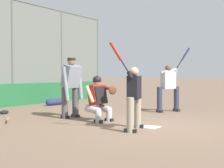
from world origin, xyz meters
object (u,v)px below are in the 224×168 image
(spare_bat_near_backstop, at_px, (7,120))
(fielding_glove_on_dirt, at_px, (4,112))
(batter_on_deck, at_px, (169,86))
(umpire_home, at_px, (71,85))
(catcher_behind_plate, at_px, (99,98))
(equipment_bag_dugout_side, at_px, (57,102))
(batter_at_plate, at_px, (134,96))

(spare_bat_near_backstop, xyz_separation_m, fielding_glove_on_dirt, (-0.91, -1.36, 0.03))
(batter_on_deck, xyz_separation_m, fielding_glove_on_dirt, (3.55, -4.24, -0.83))
(umpire_home, distance_m, fielding_glove_on_dirt, 2.66)
(catcher_behind_plate, bearing_deg, umpire_home, -87.47)
(catcher_behind_plate, relative_size, equipment_bag_dugout_side, 1.06)
(catcher_behind_plate, bearing_deg, fielding_glove_on_dirt, -75.56)
(batter_on_deck, bearing_deg, umpire_home, 177.92)
(fielding_glove_on_dirt, bearing_deg, umpire_home, 102.45)
(catcher_behind_plate, xyz_separation_m, equipment_bag_dugout_side, (-2.74, -4.25, -0.51))
(catcher_behind_plate, distance_m, equipment_bag_dugout_side, 5.08)
(umpire_home, distance_m, spare_bat_near_backstop, 2.04)
(spare_bat_near_backstop, xyz_separation_m, equipment_bag_dugout_side, (-4.10, -2.07, 0.11))
(catcher_behind_plate, distance_m, batter_on_deck, 3.18)
(catcher_behind_plate, height_order, spare_bat_near_backstop, catcher_behind_plate)
(spare_bat_near_backstop, bearing_deg, batter_at_plate, -128.00)
(umpire_home, xyz_separation_m, fielding_glove_on_dirt, (0.54, -2.45, -0.91))
(batter_at_plate, height_order, fielding_glove_on_dirt, batter_at_plate)
(batter_at_plate, relative_size, catcher_behind_plate, 1.61)
(umpire_home, bearing_deg, batter_at_plate, 80.64)
(equipment_bag_dugout_side, bearing_deg, batter_at_plate, 59.46)
(catcher_behind_plate, relative_size, fielding_glove_on_dirt, 3.80)
(catcher_behind_plate, xyz_separation_m, spare_bat_near_backstop, (1.36, -2.18, -0.62))
(spare_bat_near_backstop, distance_m, equipment_bag_dugout_side, 4.60)
(spare_bat_near_backstop, bearing_deg, batter_on_deck, -82.04)
(spare_bat_near_backstop, bearing_deg, catcher_behind_plate, -107.17)
(umpire_home, bearing_deg, spare_bat_near_backstop, -30.27)
(batter_on_deck, distance_m, spare_bat_near_backstop, 5.38)
(batter_at_plate, relative_size, equipment_bag_dugout_side, 1.70)
(batter_at_plate, relative_size, fielding_glove_on_dirt, 6.11)
(batter_at_plate, height_order, equipment_bag_dugout_side, batter_at_plate)
(batter_at_plate, distance_m, catcher_behind_plate, 1.61)
(batter_on_deck, distance_m, equipment_bag_dugout_side, 5.02)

